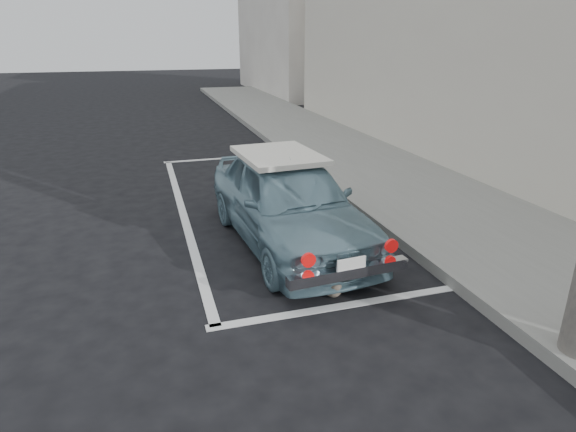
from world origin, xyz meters
name	(u,v)px	position (x,y,z in m)	size (l,w,h in m)	color
ground	(288,290)	(0.00, 0.00, 0.00)	(80.00, 80.00, 0.00)	black
sidewalk	(434,203)	(3.20, 2.00, 0.07)	(2.80, 40.00, 0.15)	slate
building_far	(293,9)	(6.35, 20.00, 4.00)	(3.50, 10.00, 8.00)	beige
pline_rear	(346,305)	(0.50, -0.50, 0.00)	(3.00, 0.12, 0.01)	silver
pline_front	(229,158)	(0.50, 6.50, 0.00)	(3.00, 0.12, 0.01)	silver
pline_side	(183,212)	(-0.90, 3.00, 0.00)	(0.12, 7.00, 0.01)	silver
retro_coupe	(288,200)	(0.40, 1.30, 0.63)	(1.73, 3.75, 1.24)	#6C92A1
cat	(332,286)	(0.44, -0.25, 0.12)	(0.25, 0.49, 0.26)	#695C50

